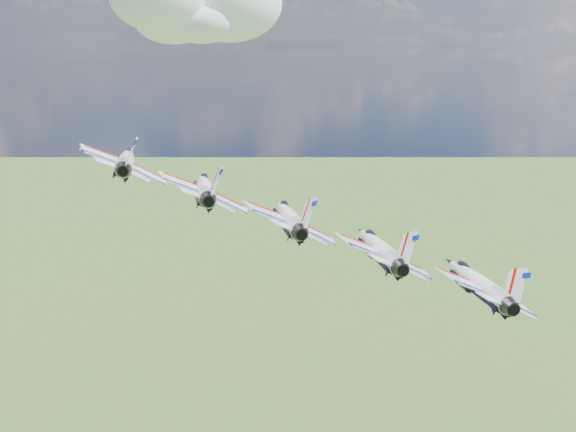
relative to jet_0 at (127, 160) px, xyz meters
name	(u,v)px	position (x,y,z in m)	size (l,w,h in m)	color
cloud_far	(190,12)	(60.41, 159.73, 25.84)	(56.10, 44.08, 22.04)	white
jet_0	(127,160)	(0.00, 0.00, 0.00)	(10.84, 16.05, 4.79)	white
jet_1	(204,187)	(7.48, -7.75, -2.68)	(10.84, 16.05, 4.79)	silver
jet_2	(288,216)	(14.96, -15.50, -5.35)	(10.84, 16.05, 4.79)	white
jet_3	(378,247)	(22.44, -23.25, -8.03)	(10.84, 16.05, 4.79)	white
jet_4	(476,282)	(29.92, -31.00, -10.71)	(10.84, 16.05, 4.79)	white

